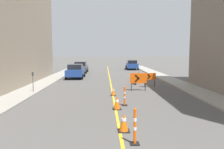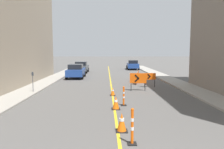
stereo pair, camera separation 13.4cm
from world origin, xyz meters
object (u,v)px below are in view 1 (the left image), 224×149
delineator_post_front (135,129)px  traffic_cone_fourth (113,92)px  parked_car_curb_near (76,71)px  parking_meter_far_curb (33,78)px  traffic_cone_third (117,103)px  traffic_cone_second (124,122)px  delineator_post_rear (125,97)px  arrow_barricade_primary (138,79)px  parked_car_curb_far (132,65)px  parked_car_curb_mid (81,67)px  arrow_barricade_secondary (150,77)px

delineator_post_front → traffic_cone_fourth: bearing=92.8°
parked_car_curb_near → parking_meter_far_curb: 9.46m
traffic_cone_fourth → parking_meter_far_curb: 5.85m
traffic_cone_third → delineator_post_front: delineator_post_front is taller
traffic_cone_fourth → traffic_cone_second: bearing=-88.9°
delineator_post_front → delineator_post_rear: size_ratio=1.11×
arrow_barricade_primary → parked_car_curb_near: size_ratio=0.31×
traffic_cone_second → parked_car_curb_far: size_ratio=0.16×
traffic_cone_second → arrow_barricade_primary: size_ratio=0.52×
delineator_post_front → parking_meter_far_curb: 10.81m
traffic_cone_third → traffic_cone_fourth: size_ratio=1.23×
traffic_cone_third → arrow_barricade_primary: (1.93, 5.37, 0.59)m
arrow_barricade_primary → parked_car_curb_near: bearing=130.4°
parked_car_curb_mid → delineator_post_rear: bearing=-76.6°
traffic_cone_fourth → delineator_post_rear: (0.52, -2.82, 0.18)m
arrow_barricade_secondary → parked_car_curb_mid: size_ratio=0.28×
arrow_barricade_primary → arrow_barricade_secondary: bearing=59.1°
parking_meter_far_curb → arrow_barricade_primary: bearing=5.9°
traffic_cone_third → delineator_post_rear: (0.46, 0.77, 0.12)m
parked_car_curb_near → parking_meter_far_curb: size_ratio=3.02×
traffic_cone_third → arrow_barricade_secondary: bearing=65.8°
traffic_cone_fourth → delineator_post_front: (0.39, -7.93, 0.24)m
traffic_cone_third → parked_car_curb_near: (-3.96, 13.85, 0.46)m
traffic_cone_second → traffic_cone_third: traffic_cone_second is taller
traffic_cone_second → parked_car_curb_far: (3.94, 29.30, 0.45)m
traffic_cone_third → traffic_cone_second: bearing=-88.5°
delineator_post_front → parked_car_curb_near: size_ratio=0.27×
arrow_barricade_secondary → parking_meter_far_curb: size_ratio=0.84×
parked_car_curb_near → parking_meter_far_curb: parked_car_curb_near is taller
parked_car_curb_far → parked_car_curb_mid: bearing=-142.8°
traffic_cone_fourth → arrow_barricade_secondary: arrow_barricade_secondary is taller
traffic_cone_fourth → parked_car_curb_far: (4.07, 22.53, 0.52)m
traffic_cone_fourth → delineator_post_front: 7.94m
traffic_cone_fourth → arrow_barricade_secondary: bearing=46.9°
traffic_cone_third → arrow_barricade_secondary: arrow_barricade_secondary is taller
arrow_barricade_primary → parked_car_curb_mid: size_ratio=0.31×
traffic_cone_third → delineator_post_rear: delineator_post_rear is taller
traffic_cone_third → parked_car_curb_near: size_ratio=0.16×
traffic_cone_third → delineator_post_rear: bearing=58.9°
traffic_cone_second → traffic_cone_third: bearing=91.5°
parking_meter_far_curb → traffic_cone_second: bearing=-53.0°
delineator_post_front → parking_meter_far_curb: parking_meter_far_curb is taller
delineator_post_front → arrow_barricade_primary: size_ratio=0.88×
arrow_barricade_secondary → parked_car_curb_mid: (-7.26, 13.41, -0.06)m
traffic_cone_second → arrow_barricade_primary: arrow_barricade_primary is taller
traffic_cone_third → parked_car_curb_far: 26.43m
traffic_cone_second → parked_car_curb_mid: bearing=100.0°
traffic_cone_fourth → parking_meter_far_curb: size_ratio=0.39×
traffic_cone_fourth → parked_car_curb_mid: (-4.04, 16.85, 0.52)m
parked_car_curb_mid → parked_car_curb_far: size_ratio=0.99×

